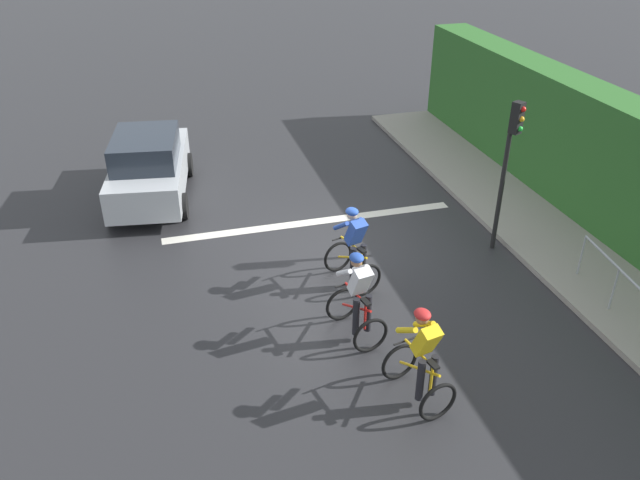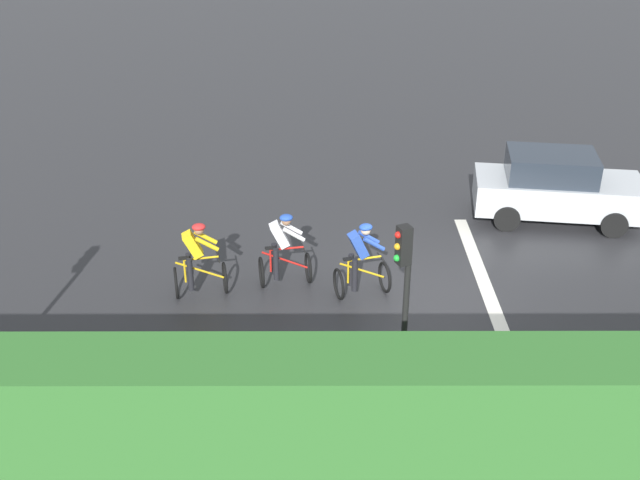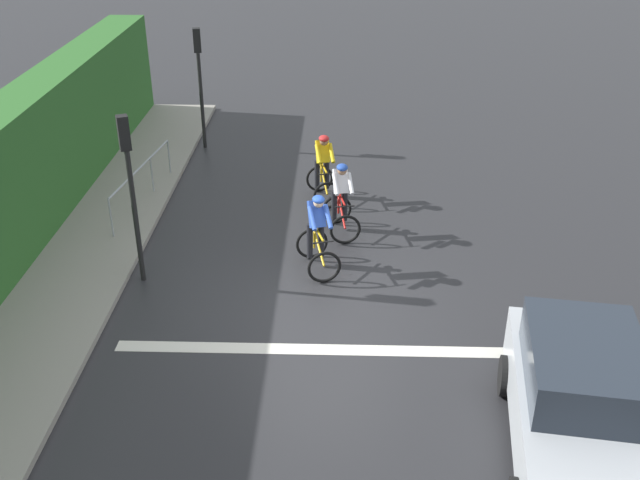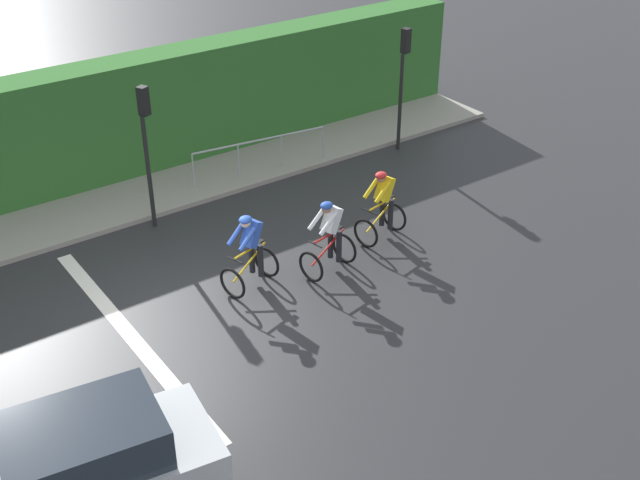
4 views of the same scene
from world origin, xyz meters
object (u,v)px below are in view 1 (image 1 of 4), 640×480
(cyclist_mid, at_px, (354,249))
(pedestrian_railing_kerbside, at_px, (636,297))
(car_silver, at_px, (149,167))
(traffic_light_near_crossing, at_px, (509,155))
(cyclist_lead, at_px, (422,360))
(cyclist_second, at_px, (358,299))

(cyclist_mid, distance_m, pedestrian_railing_kerbside, 5.10)
(car_silver, xyz_separation_m, pedestrian_railing_kerbside, (-7.94, 7.94, -0.08))
(cyclist_mid, distance_m, traffic_light_near_crossing, 3.77)
(cyclist_mid, xyz_separation_m, traffic_light_near_crossing, (-3.46, -0.47, 1.43))
(cyclist_lead, distance_m, cyclist_second, 1.81)
(cyclist_lead, relative_size, cyclist_second, 1.00)
(cyclist_lead, xyz_separation_m, cyclist_mid, (-0.02, -3.40, 0.00))
(car_silver, bearing_deg, pedestrian_railing_kerbside, 135.00)
(cyclist_second, bearing_deg, pedestrian_railing_kerbside, 165.31)
(car_silver, distance_m, pedestrian_railing_kerbside, 11.23)
(cyclist_mid, bearing_deg, pedestrian_railing_kerbside, 145.89)
(cyclist_lead, xyz_separation_m, traffic_light_near_crossing, (-3.48, -3.87, 1.43))
(cyclist_lead, bearing_deg, cyclist_mid, -90.40)
(cyclist_second, distance_m, pedestrian_railing_kerbside, 4.84)
(pedestrian_railing_kerbside, bearing_deg, traffic_light_near_crossing, -77.02)
(cyclist_mid, height_order, pedestrian_railing_kerbside, cyclist_mid)
(car_silver, bearing_deg, cyclist_lead, 113.55)
(cyclist_lead, distance_m, pedestrian_railing_kerbside, 4.28)
(car_silver, xyz_separation_m, traffic_light_near_crossing, (-7.17, 4.60, 1.35))
(cyclist_second, xyz_separation_m, cyclist_mid, (-0.46, -1.63, 0.00))
(cyclist_lead, distance_m, traffic_light_near_crossing, 5.40)
(cyclist_mid, relative_size, traffic_light_near_crossing, 0.50)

